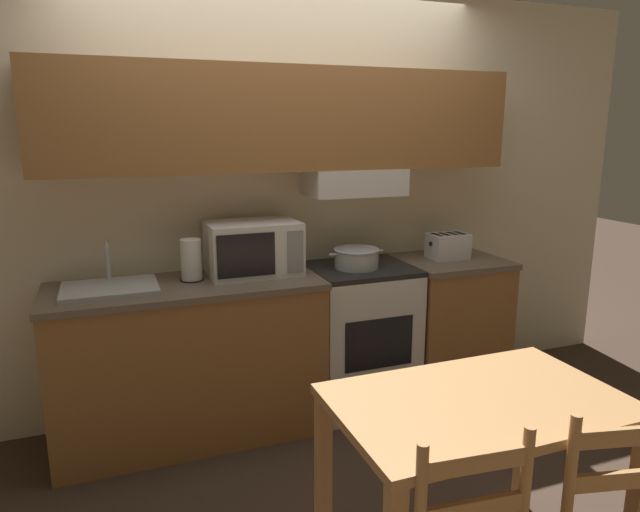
# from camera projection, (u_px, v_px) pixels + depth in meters

# --- Properties ---
(ground_plane) EXTENTS (16.00, 16.00, 0.00)m
(ground_plane) POSITION_uv_depth(u_px,v_px,m) (284.00, 394.00, 3.78)
(ground_plane) COLOR #3D2D23
(wall_back) EXTENTS (5.13, 0.38, 2.55)m
(wall_back) POSITION_uv_depth(u_px,v_px,m) (285.00, 168.00, 3.40)
(wall_back) COLOR beige
(wall_back) RESTS_ON ground_plane
(lower_counter_main) EXTENTS (1.48, 0.60, 0.90)m
(lower_counter_main) POSITION_uv_depth(u_px,v_px,m) (190.00, 360.00, 3.20)
(lower_counter_main) COLOR #936033
(lower_counter_main) RESTS_ON ground_plane
(lower_counter_right_stub) EXTENTS (0.65, 0.60, 0.90)m
(lower_counter_right_stub) POSITION_uv_depth(u_px,v_px,m) (447.00, 324.00, 3.78)
(lower_counter_right_stub) COLOR #936033
(lower_counter_right_stub) RESTS_ON ground_plane
(stove_range) EXTENTS (0.62, 0.56, 0.90)m
(stove_range) POSITION_uv_depth(u_px,v_px,m) (359.00, 336.00, 3.57)
(stove_range) COLOR silver
(stove_range) RESTS_ON ground_plane
(cooking_pot) EXTENTS (0.36, 0.28, 0.12)m
(cooking_pot) POSITION_uv_depth(u_px,v_px,m) (356.00, 257.00, 3.43)
(cooking_pot) COLOR #B7BABF
(cooking_pot) RESTS_ON stove_range
(microwave) EXTENTS (0.52, 0.36, 0.30)m
(microwave) POSITION_uv_depth(u_px,v_px,m) (253.00, 248.00, 3.27)
(microwave) COLOR silver
(microwave) RESTS_ON lower_counter_main
(toaster) EXTENTS (0.26, 0.17, 0.16)m
(toaster) POSITION_uv_depth(u_px,v_px,m) (448.00, 246.00, 3.67)
(toaster) COLOR silver
(toaster) RESTS_ON lower_counter_right_stub
(sink_basin) EXTENTS (0.48, 0.37, 0.24)m
(sink_basin) POSITION_uv_depth(u_px,v_px,m) (110.00, 287.00, 2.96)
(sink_basin) COLOR #B7BABF
(sink_basin) RESTS_ON lower_counter_main
(paper_towel_roll) EXTENTS (0.13, 0.13, 0.23)m
(paper_towel_roll) POSITION_uv_depth(u_px,v_px,m) (191.00, 260.00, 3.14)
(paper_towel_roll) COLOR black
(paper_towel_roll) RESTS_ON lower_counter_main
(dining_table) EXTENTS (1.06, 0.66, 0.77)m
(dining_table) POSITION_uv_depth(u_px,v_px,m) (477.00, 428.00, 2.09)
(dining_table) COLOR #B27F4C
(dining_table) RESTS_ON ground_plane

